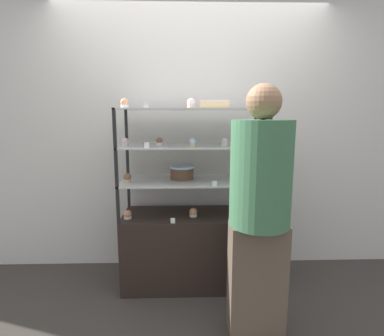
# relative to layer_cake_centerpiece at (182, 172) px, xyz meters

# --- Properties ---
(ground_plane) EXTENTS (20.00, 20.00, 0.00)m
(ground_plane) POSITION_rel_layer_cake_centerpiece_xyz_m (0.09, -0.06, -1.00)
(ground_plane) COLOR #38332D
(back_wall) EXTENTS (8.00, 0.05, 2.60)m
(back_wall) POSITION_rel_layer_cake_centerpiece_xyz_m (0.09, 0.33, 0.30)
(back_wall) COLOR silver
(back_wall) RESTS_ON ground_plane
(display_base) EXTENTS (1.20, 0.50, 0.64)m
(display_base) POSITION_rel_layer_cake_centerpiece_xyz_m (0.09, -0.06, -0.68)
(display_base) COLOR black
(display_base) RESTS_ON ground_plane
(display_riser_lower) EXTENTS (1.20, 0.50, 0.30)m
(display_riser_lower) POSITION_rel_layer_cake_centerpiece_xyz_m (0.09, -0.06, -0.08)
(display_riser_lower) COLOR black
(display_riser_lower) RESTS_ON display_base
(display_riser_middle) EXTENTS (1.20, 0.50, 0.30)m
(display_riser_middle) POSITION_rel_layer_cake_centerpiece_xyz_m (0.09, -0.06, 0.23)
(display_riser_middle) COLOR black
(display_riser_middle) RESTS_ON display_riser_lower
(display_riser_upper) EXTENTS (1.20, 0.50, 0.30)m
(display_riser_upper) POSITION_rel_layer_cake_centerpiece_xyz_m (0.09, -0.06, 0.53)
(display_riser_upper) COLOR black
(display_riser_upper) RESTS_ON display_riser_middle
(layer_cake_centerpiece) EXTENTS (0.21, 0.21, 0.11)m
(layer_cake_centerpiece) POSITION_rel_layer_cake_centerpiece_xyz_m (0.00, 0.00, 0.00)
(layer_cake_centerpiece) COLOR brown
(layer_cake_centerpiece) RESTS_ON display_riser_lower
(sheet_cake_frosted) EXTENTS (0.24, 0.17, 0.06)m
(sheet_cake_frosted) POSITION_rel_layer_cake_centerpiece_xyz_m (0.27, -0.07, 0.58)
(sheet_cake_frosted) COLOR #DBBC84
(sheet_cake_frosted) RESTS_ON display_riser_upper
(cupcake_0) EXTENTS (0.07, 0.07, 0.07)m
(cupcake_0) POSITION_rel_layer_cake_centerpiece_xyz_m (-0.46, -0.17, -0.33)
(cupcake_0) COLOR beige
(cupcake_0) RESTS_ON display_base
(cupcake_1) EXTENTS (0.07, 0.07, 0.07)m
(cupcake_1) POSITION_rel_layer_cake_centerpiece_xyz_m (0.09, -0.13, -0.33)
(cupcake_1) COLOR white
(cupcake_1) RESTS_ON display_base
(cupcake_2) EXTENTS (0.07, 0.07, 0.07)m
(cupcake_2) POSITION_rel_layer_cake_centerpiece_xyz_m (0.64, -0.13, -0.33)
(cupcake_2) COLOR beige
(cupcake_2) RESTS_ON display_base
(price_tag_0) EXTENTS (0.04, 0.00, 0.04)m
(price_tag_0) POSITION_rel_layer_cake_centerpiece_xyz_m (-0.07, -0.29, -0.34)
(price_tag_0) COLOR white
(price_tag_0) RESTS_ON display_base
(cupcake_3) EXTENTS (0.07, 0.07, 0.08)m
(cupcake_3) POSITION_rel_layer_cake_centerpiece_xyz_m (-0.45, -0.13, -0.02)
(cupcake_3) COLOR #CCB28C
(cupcake_3) RESTS_ON display_riser_lower
(cupcake_4) EXTENTS (0.07, 0.07, 0.08)m
(cupcake_4) POSITION_rel_layer_cake_centerpiece_xyz_m (0.62, -0.12, -0.02)
(cupcake_4) COLOR white
(cupcake_4) RESTS_ON display_riser_lower
(price_tag_1) EXTENTS (0.04, 0.00, 0.04)m
(price_tag_1) POSITION_rel_layer_cake_centerpiece_xyz_m (0.26, -0.29, -0.04)
(price_tag_1) COLOR white
(price_tag_1) RESTS_ON display_riser_lower
(cupcake_5) EXTENTS (0.05, 0.05, 0.07)m
(cupcake_5) POSITION_rel_layer_cake_centerpiece_xyz_m (-0.46, -0.12, 0.28)
(cupcake_5) COLOR beige
(cupcake_5) RESTS_ON display_riser_middle
(cupcake_6) EXTENTS (0.05, 0.05, 0.07)m
(cupcake_6) POSITION_rel_layer_cake_centerpiece_xyz_m (-0.19, -0.10, 0.28)
(cupcake_6) COLOR white
(cupcake_6) RESTS_ON display_riser_middle
(cupcake_7) EXTENTS (0.05, 0.05, 0.07)m
(cupcake_7) POSITION_rel_layer_cake_centerpiece_xyz_m (0.09, -0.18, 0.28)
(cupcake_7) COLOR #CCB28C
(cupcake_7) RESTS_ON display_riser_middle
(cupcake_8) EXTENTS (0.05, 0.05, 0.07)m
(cupcake_8) POSITION_rel_layer_cake_centerpiece_xyz_m (0.35, -0.14, 0.28)
(cupcake_8) COLOR beige
(cupcake_8) RESTS_ON display_riser_middle
(cupcake_9) EXTENTS (0.05, 0.05, 0.07)m
(cupcake_9) POSITION_rel_layer_cake_centerpiece_xyz_m (0.62, -0.14, 0.28)
(cupcake_9) COLOR white
(cupcake_9) RESTS_ON display_riser_middle
(price_tag_2) EXTENTS (0.04, 0.00, 0.04)m
(price_tag_2) POSITION_rel_layer_cake_centerpiece_xyz_m (-0.27, -0.29, 0.27)
(price_tag_2) COLOR white
(price_tag_2) RESTS_ON display_riser_middle
(cupcake_10) EXTENTS (0.06, 0.06, 0.08)m
(cupcake_10) POSITION_rel_layer_cake_centerpiece_xyz_m (-0.45, -0.17, 0.58)
(cupcake_10) COLOR white
(cupcake_10) RESTS_ON display_riser_upper
(cupcake_11) EXTENTS (0.06, 0.06, 0.08)m
(cupcake_11) POSITION_rel_layer_cake_centerpiece_xyz_m (0.08, -0.19, 0.58)
(cupcake_11) COLOR #CCB28C
(cupcake_11) RESTS_ON display_riser_upper
(cupcake_12) EXTENTS (0.06, 0.06, 0.08)m
(cupcake_12) POSITION_rel_layer_cake_centerpiece_xyz_m (0.61, -0.10, 0.58)
(cupcake_12) COLOR beige
(cupcake_12) RESTS_ON display_riser_upper
(price_tag_3) EXTENTS (0.04, 0.00, 0.04)m
(price_tag_3) POSITION_rel_layer_cake_centerpiece_xyz_m (-0.26, -0.29, 0.57)
(price_tag_3) COLOR white
(price_tag_3) RESTS_ON display_riser_upper
(customer_figure) EXTENTS (0.39, 0.39, 1.69)m
(customer_figure) POSITION_rel_layer_cake_centerpiece_xyz_m (0.51, -0.71, -0.10)
(customer_figure) COLOR brown
(customer_figure) RESTS_ON ground_plane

